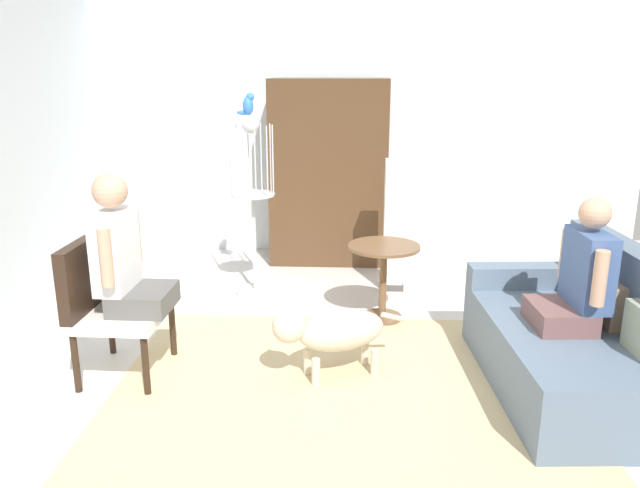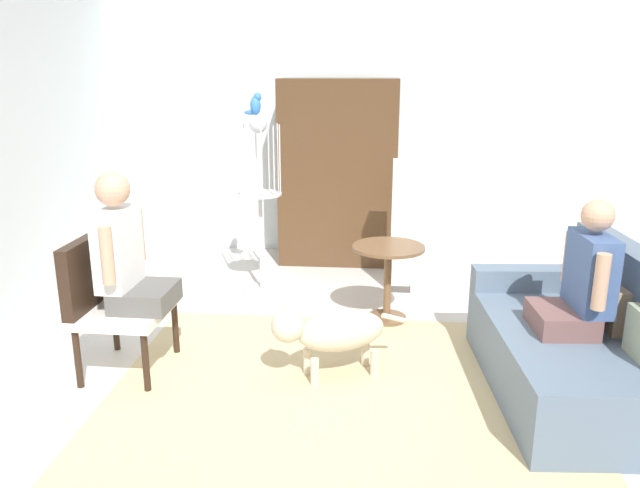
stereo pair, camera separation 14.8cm
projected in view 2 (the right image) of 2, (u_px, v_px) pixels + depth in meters
The scene contains 13 objects.
ground_plane at pixel (350, 382), 4.10m from camera, with size 7.34×7.34×0.00m, color beige.
back_wall at pixel (364, 126), 6.71m from camera, with size 6.13×0.12×2.77m, color silver.
area_rug at pixel (341, 390), 3.99m from camera, with size 2.93×2.37×0.01m, color #C6B284.
couch at pixel (580, 347), 3.90m from camera, with size 1.02×1.70×0.92m.
armchair at pixel (108, 293), 4.15m from camera, with size 0.56×0.67×0.92m.
person_on_couch at pixel (582, 281), 3.76m from camera, with size 0.43×0.57×0.82m.
person_on_armchair at pixel (125, 254), 4.06m from camera, with size 0.46×0.57×0.90m.
round_end_table at pixel (388, 270), 5.00m from camera, with size 0.58×0.58×0.63m.
dog at pixel (332, 331), 4.10m from camera, with size 0.88×0.49×0.54m.
bird_cage_stand at pixel (260, 208), 5.54m from camera, with size 0.39×0.39×1.60m.
parrot at pixel (256, 104), 5.30m from camera, with size 0.17×0.10×0.19m.
column_lamp at pixel (401, 227), 5.66m from camera, with size 0.20×0.20×1.20m.
armoire_cabinet at pixel (338, 172), 6.46m from camera, with size 1.19×0.56×1.88m, color #4C331E.
Camera 2 is at (0.14, -3.70, 1.99)m, focal length 35.15 mm.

